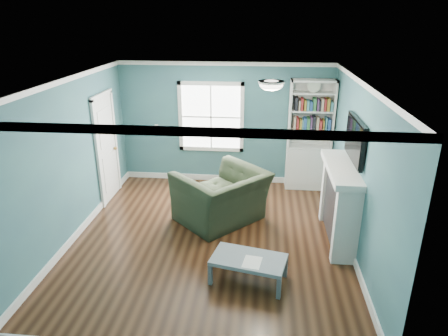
{
  "coord_description": "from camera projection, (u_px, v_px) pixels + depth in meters",
  "views": [
    {
      "loc": [
        0.8,
        -5.74,
        3.51
      ],
      "look_at": [
        0.18,
        0.4,
        1.11
      ],
      "focal_mm": 32.0,
      "sensor_mm": 36.0,
      "label": 1
    }
  ],
  "objects": [
    {
      "name": "floor",
      "position": [
        211.0,
        238.0,
        6.67
      ],
      "size": [
        5.0,
        5.0,
        0.0
      ],
      "primitive_type": "plane",
      "color": "black",
      "rests_on": "ground"
    },
    {
      "name": "tv",
      "position": [
        355.0,
        140.0,
        6.03
      ],
      "size": [
        0.06,
        1.1,
        0.65
      ],
      "primitive_type": "cube",
      "color": "black",
      "rests_on": "fireplace"
    },
    {
      "name": "fireplace",
      "position": [
        339.0,
        204.0,
        6.43
      ],
      "size": [
        0.44,
        1.58,
        1.3
      ],
      "color": "black",
      "rests_on": "ground"
    },
    {
      "name": "trim",
      "position": [
        210.0,
        169.0,
        6.22
      ],
      "size": [
        4.5,
        5.0,
        2.6
      ],
      "color": "white",
      "rests_on": "ground"
    },
    {
      "name": "ceiling_fixture",
      "position": [
        271.0,
        85.0,
        5.76
      ],
      "size": [
        0.38,
        0.38,
        0.15
      ],
      "color": "white",
      "rests_on": "room_walls"
    },
    {
      "name": "window",
      "position": [
        211.0,
        117.0,
        8.48
      ],
      "size": [
        1.4,
        0.06,
        1.5
      ],
      "color": "white",
      "rests_on": "room_walls"
    },
    {
      "name": "bookshelf",
      "position": [
        309.0,
        146.0,
        8.3
      ],
      "size": [
        0.9,
        0.35,
        2.31
      ],
      "color": "silver",
      "rests_on": "ground"
    },
    {
      "name": "door",
      "position": [
        107.0,
        147.0,
        7.79
      ],
      "size": [
        0.12,
        0.98,
        2.17
      ],
      "color": "silver",
      "rests_on": "ground"
    },
    {
      "name": "paper_sheet",
      "position": [
        252.0,
        262.0,
        5.39
      ],
      "size": [
        0.28,
        0.34,
        0.0
      ],
      "primitive_type": "cube",
      "rotation": [
        0.0,
        0.0,
        -0.16
      ],
      "color": "white",
      "rests_on": "coffee_table"
    },
    {
      "name": "recliner",
      "position": [
        221.0,
        189.0,
        7.03
      ],
      "size": [
        1.66,
        1.68,
        1.25
      ],
      "primitive_type": "imported",
      "rotation": [
        0.0,
        0.0,
        -2.33
      ],
      "color": "black",
      "rests_on": "ground"
    },
    {
      "name": "coffee_table",
      "position": [
        249.0,
        261.0,
        5.51
      ],
      "size": [
        1.1,
        0.75,
        0.37
      ],
      "rotation": [
        0.0,
        0.0,
        -0.22
      ],
      "color": "#4B535A",
      "rests_on": "ground"
    },
    {
      "name": "room_walls",
      "position": [
        209.0,
        148.0,
        6.1
      ],
      "size": [
        5.0,
        5.0,
        5.0
      ],
      "color": "#325666",
      "rests_on": "ground"
    },
    {
      "name": "light_switch",
      "position": [
        157.0,
        127.0,
        8.68
      ],
      "size": [
        0.08,
        0.01,
        0.12
      ],
      "primitive_type": "cube",
      "color": "white",
      "rests_on": "room_walls"
    }
  ]
}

